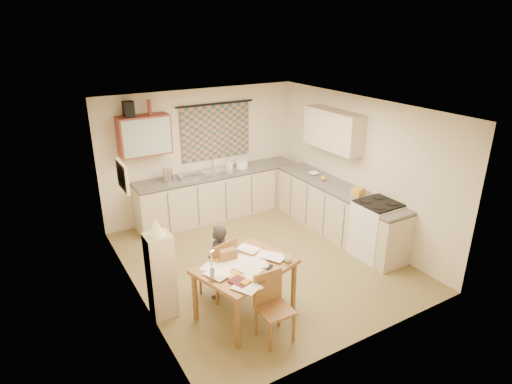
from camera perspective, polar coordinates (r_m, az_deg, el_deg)
floor at (r=7.12m, az=0.73°, el=-9.15°), size 4.00×4.50×0.02m
ceiling at (r=6.22m, az=0.84°, el=11.21°), size 4.00×4.50×0.02m
wall_back at (r=8.47m, az=-7.21°, el=5.13°), size 4.00×0.02×2.50m
wall_front at (r=4.96m, az=14.59°, el=-7.89°), size 4.00×0.02×2.50m
wall_left at (r=5.86m, az=-16.30°, el=-3.32°), size 0.02×4.50×2.50m
wall_right at (r=7.74m, az=13.61°, el=3.08°), size 0.02×4.50×2.50m
window_blind at (r=8.45m, az=-5.35°, el=7.98°), size 1.45×0.03×1.05m
curtain_rod at (r=8.32m, az=-5.43°, el=11.63°), size 1.60×0.04×0.04m
wall_cabinet at (r=7.80m, az=-14.67°, el=7.33°), size 0.90×0.34×0.70m
wall_cabinet_glass at (r=7.64m, az=-14.30°, el=7.08°), size 0.84×0.02×0.64m
upper_cabinet_right at (r=7.85m, az=10.27°, el=8.16°), size 0.34×1.30×0.70m
framed_print at (r=6.07m, az=-17.37°, el=2.01°), size 0.04×0.50×0.40m
print_canvas at (r=6.07m, az=-17.14°, el=2.06°), size 0.01×0.42×0.32m
counter_back at (r=8.54m, az=-4.95°, el=-0.31°), size 3.30×0.62×0.92m
counter_right at (r=7.93m, az=10.75°, el=-2.44°), size 0.62×2.95×0.92m
stove at (r=7.30m, az=15.69°, el=-4.84°), size 0.62×0.62×0.96m
sink at (r=8.38m, az=-5.17°, el=2.38°), size 0.57×0.47×0.10m
tap at (r=8.48m, az=-5.79°, el=3.86°), size 0.03×0.03×0.28m
dish_rack at (r=8.13m, az=-9.08°, el=2.09°), size 0.37×0.33×0.06m
kettle at (r=7.98m, az=-11.72°, el=2.21°), size 0.24×0.24×0.24m
mixing_bowl at (r=8.58m, az=-1.88°, el=3.76°), size 0.27×0.27×0.16m
soap_bottle at (r=8.50m, az=-3.56°, el=3.72°), size 0.15×0.15×0.21m
bowl at (r=8.27m, az=7.70°, el=2.44°), size 0.24×0.24×0.05m
orange_bag at (r=7.41m, az=13.40°, el=0.03°), size 0.26×0.22×0.12m
fruit_orange at (r=7.97m, az=9.00°, el=1.83°), size 0.10×0.10×0.10m
speaker at (r=7.64m, az=-16.65°, el=10.55°), size 0.16×0.20×0.26m
bottle_green at (r=7.66m, az=-16.11°, el=10.63°), size 0.07×0.07×0.26m
bottle_brown at (r=7.74m, az=-14.03°, el=10.93°), size 0.08×0.08×0.26m
dining_table at (r=5.76m, az=-1.43°, el=-12.83°), size 1.39×1.20×0.75m
chair_far at (r=6.19m, az=-5.04°, el=-11.30°), size 0.51×0.51×0.90m
chair_near at (r=5.44m, az=2.42°, el=-16.63°), size 0.40×0.40×0.86m
person at (r=6.03m, az=-5.06°, el=-9.26°), size 0.65×0.64×1.10m
shelf_stand at (r=5.76m, az=-12.55°, el=-10.86°), size 0.32×0.30×1.19m
lampshade at (r=5.42m, az=-13.15°, el=-4.57°), size 0.20×0.20×0.22m
letter_rack at (r=5.62m, az=-3.71°, el=-8.40°), size 0.22×0.11×0.16m
mug at (r=5.62m, az=4.27°, el=-8.85°), size 0.11×0.11×0.09m
magazine at (r=5.15m, az=-2.89°, el=-12.34°), size 0.33×0.36×0.02m
book at (r=5.27m, az=-3.57°, el=-11.51°), size 0.26×0.31×0.02m
orange_box at (r=5.18m, az=-1.34°, el=-11.99°), size 0.14×0.12×0.04m
eyeglasses at (r=5.49m, az=1.82°, el=-10.02°), size 0.13×0.11×0.02m
candle_holder at (r=5.24m, az=-5.83°, el=-10.74°), size 0.07×0.07×0.18m
candle at (r=5.12m, az=-5.94°, el=-8.96°), size 0.03×0.03×0.22m
candle_flame at (r=5.06m, az=-5.78°, el=-7.77°), size 0.02×0.02×0.02m
papers at (r=5.51m, az=-2.01°, el=-9.79°), size 1.14×1.15×0.03m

